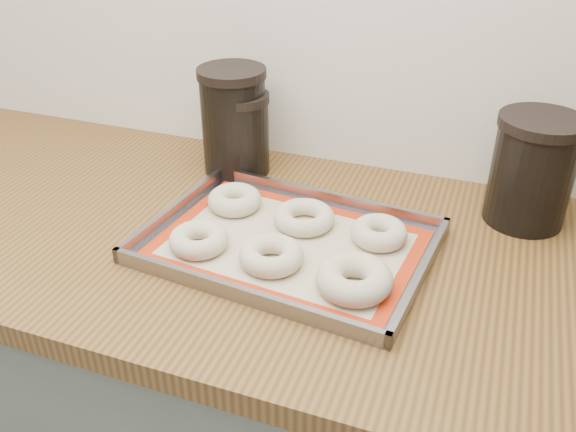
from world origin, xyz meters
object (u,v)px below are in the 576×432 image
at_px(bagel_back_mid, 304,217).
at_px(canister_left, 234,121).
at_px(bagel_back_right, 379,233).
at_px(bagel_front_right, 354,279).
at_px(canister_right, 532,170).
at_px(bagel_front_left, 199,240).
at_px(baking_tray, 288,243).
at_px(bagel_front_mid, 271,255).
at_px(canister_mid, 243,133).
at_px(bagel_back_left, 235,200).

xyz_separation_m(bagel_back_mid, canister_left, (-0.21, 0.17, 0.09)).
xyz_separation_m(bagel_back_mid, bagel_back_right, (0.13, -0.01, 0.00)).
height_order(bagel_front_right, canister_left, canister_left).
bearing_deg(canister_right, bagel_front_left, -149.93).
relative_size(baking_tray, bagel_back_mid, 4.64).
relative_size(bagel_front_mid, bagel_back_mid, 0.97).
bearing_deg(bagel_front_left, bagel_front_mid, -0.79).
distance_m(canister_mid, canister_right, 0.54).
relative_size(canister_left, canister_mid, 1.28).
xyz_separation_m(baking_tray, bagel_front_left, (-0.13, -0.06, 0.01)).
relative_size(bagel_back_left, bagel_back_mid, 0.92).
bearing_deg(bagel_back_mid, bagel_back_right, -2.46).
bearing_deg(canister_right, baking_tray, -147.96).
bearing_deg(canister_left, bagel_back_left, -66.27).
relative_size(bagel_front_mid, canister_right, 0.53).
height_order(baking_tray, canister_left, canister_left).
height_order(bagel_back_left, bagel_back_mid, bagel_back_left).
relative_size(bagel_front_left, bagel_front_mid, 0.95).
bearing_deg(baking_tray, bagel_front_mid, -94.80).
bearing_deg(baking_tray, canister_left, 130.68).
xyz_separation_m(bagel_front_right, bagel_back_right, (0.01, 0.14, -0.00)).
relative_size(bagel_front_left, bagel_front_right, 0.85).
xyz_separation_m(bagel_back_right, canister_right, (0.22, 0.17, 0.08)).
bearing_deg(canister_left, canister_mid, -5.96).
bearing_deg(canister_left, bagel_back_right, -26.85).
bearing_deg(canister_mid, bagel_back_mid, -41.47).
bearing_deg(canister_mid, bagel_back_left, -72.64).
relative_size(bagel_front_right, canister_mid, 0.69).
distance_m(bagel_front_mid, bagel_back_left, 0.19).
bearing_deg(bagel_front_left, canister_right, 30.07).
distance_m(bagel_front_left, canister_mid, 0.30).
relative_size(bagel_front_mid, bagel_back_right, 1.08).
distance_m(bagel_front_left, bagel_front_mid, 0.13).
xyz_separation_m(bagel_front_left, bagel_front_right, (0.27, -0.02, 0.00)).
relative_size(baking_tray, bagel_front_right, 4.28).
distance_m(bagel_front_mid, bagel_back_mid, 0.13).
bearing_deg(bagel_front_mid, bagel_back_right, 40.56).
height_order(baking_tray, bagel_back_right, bagel_back_right).
relative_size(bagel_front_right, bagel_back_left, 1.18).
distance_m(bagel_back_right, canister_mid, 0.37).
height_order(baking_tray, bagel_back_left, bagel_back_left).
xyz_separation_m(bagel_back_left, canister_right, (0.50, 0.15, 0.08)).
xyz_separation_m(bagel_front_mid, bagel_back_left, (-0.13, 0.14, 0.00)).
bearing_deg(canister_right, bagel_front_mid, -141.83).
xyz_separation_m(bagel_back_mid, canister_right, (0.36, 0.16, 0.08)).
xyz_separation_m(bagel_back_left, bagel_back_right, (0.27, -0.02, -0.00)).
bearing_deg(bagel_front_mid, canister_left, 123.44).
relative_size(canister_left, canister_right, 1.10).
relative_size(bagel_front_mid, canister_left, 0.48).
xyz_separation_m(bagel_back_left, bagel_back_mid, (0.14, -0.01, -0.00)).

